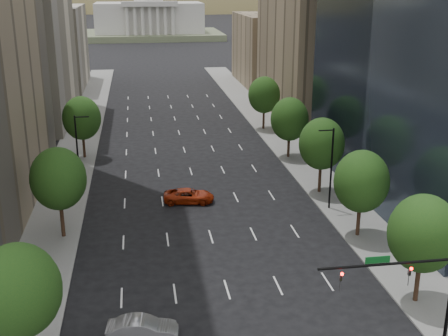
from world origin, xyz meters
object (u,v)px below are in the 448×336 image
capitol (149,17)px  car_silver (142,329)px  car_red_far (189,196)px  traffic_signal (416,285)px

capitol → car_silver: capitol is taller
capitol → car_silver: bearing=-91.8°
capitol → car_red_far: size_ratio=10.77×
capitol → car_red_far: 190.62m
traffic_signal → car_red_far: bearing=111.9°
traffic_signal → capitol: 219.99m
traffic_signal → car_red_far: (-11.77, 29.25, -4.40)m
traffic_signal → capitol: size_ratio=0.15×
capitol → car_red_far: capitol is taller
traffic_signal → capitol: (-10.53, 219.71, 3.40)m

